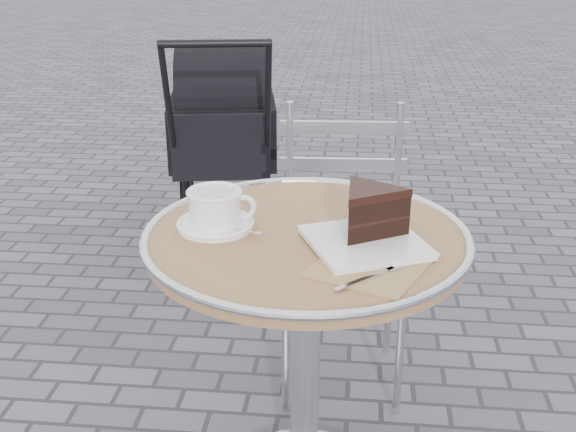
# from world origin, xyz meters

# --- Properties ---
(cafe_table) EXTENTS (0.72, 0.72, 0.74)m
(cafe_table) POSITION_xyz_m (0.00, 0.00, 0.57)
(cafe_table) COLOR silver
(cafe_table) RESTS_ON ground
(cappuccino_set) EXTENTS (0.19, 0.17, 0.09)m
(cappuccino_set) POSITION_xyz_m (-0.20, 0.02, 0.77)
(cappuccino_set) COLOR white
(cappuccino_set) RESTS_ON cafe_table
(cake_plate_set) EXTENTS (0.29, 0.37, 0.12)m
(cake_plate_set) POSITION_xyz_m (0.13, -0.03, 0.79)
(cake_plate_set) COLOR #9B7D55
(cake_plate_set) RESTS_ON cafe_table
(bistro_chair) EXTENTS (0.41, 0.41, 0.86)m
(bistro_chair) POSITION_xyz_m (0.07, 0.60, 0.53)
(bistro_chair) COLOR silver
(bistro_chair) RESTS_ON ground
(baby_stroller) EXTENTS (0.57, 1.00, 0.98)m
(baby_stroller) POSITION_xyz_m (-0.50, 1.65, 0.44)
(baby_stroller) COLOR black
(baby_stroller) RESTS_ON ground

